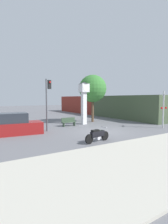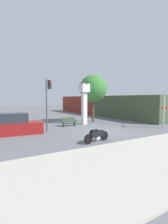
% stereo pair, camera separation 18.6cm
% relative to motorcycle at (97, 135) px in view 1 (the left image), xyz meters
% --- Properties ---
extents(ground_plane, '(120.00, 120.00, 0.00)m').
position_rel_motorcycle_xyz_m(ground_plane, '(2.64, 2.88, -0.47)').
color(ground_plane, slate).
extents(motorcycle, '(2.22, 0.62, 0.99)m').
position_rel_motorcycle_xyz_m(motorcycle, '(0.00, 0.00, 0.00)').
color(motorcycle, black).
rests_on(motorcycle, ground_plane).
extents(clock_tower, '(1.14, 1.14, 4.86)m').
position_rel_motorcycle_xyz_m(clock_tower, '(3.60, 7.55, 2.73)').
color(clock_tower, white).
rests_on(clock_tower, ground_plane).
extents(freight_train, '(2.80, 26.01, 3.40)m').
position_rel_motorcycle_xyz_m(freight_train, '(11.79, 15.57, 1.23)').
color(freight_train, '#425138').
rests_on(freight_train, ground_plane).
extents(traffic_light, '(0.50, 0.35, 4.75)m').
position_rel_motorcycle_xyz_m(traffic_light, '(-1.41, 5.67, 2.76)').
color(traffic_light, '#47474C').
rests_on(traffic_light, ground_plane).
extents(railroad_crossing_signal, '(0.90, 0.82, 3.71)m').
position_rel_motorcycle_xyz_m(railroad_crossing_signal, '(8.93, 1.04, 1.55)').
color(railroad_crossing_signal, '#B7B7BC').
rests_on(railroad_crossing_signal, ground_plane).
extents(street_tree, '(3.46, 3.46, 5.95)m').
position_rel_motorcycle_xyz_m(street_tree, '(5.65, 8.73, 3.73)').
color(street_tree, brown).
rests_on(street_tree, ground_plane).
extents(bench, '(1.60, 0.44, 0.92)m').
position_rel_motorcycle_xyz_m(bench, '(1.46, 7.19, 0.02)').
color(bench, '#384C38').
rests_on(bench, ground_plane).
extents(parked_car, '(4.35, 2.17, 1.80)m').
position_rel_motorcycle_xyz_m(parked_car, '(-4.28, 5.67, 0.28)').
color(parked_car, maroon).
rests_on(parked_car, ground_plane).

